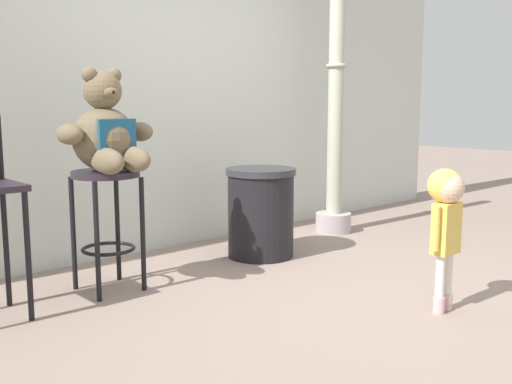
% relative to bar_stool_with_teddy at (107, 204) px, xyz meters
% --- Properties ---
extents(ground_plane, '(24.00, 24.00, 0.00)m').
position_rel_bar_stool_with_teddy_xyz_m(ground_plane, '(0.95, -1.12, -0.56)').
color(ground_plane, gray).
extents(building_wall, '(7.50, 0.30, 3.32)m').
position_rel_bar_stool_with_teddy_xyz_m(building_wall, '(0.95, 0.86, 1.10)').
color(building_wall, silver).
rests_on(building_wall, ground_plane).
extents(bar_stool_with_teddy, '(0.43, 0.43, 0.78)m').
position_rel_bar_stool_with_teddy_xyz_m(bar_stool_with_teddy, '(0.00, 0.00, 0.00)').
color(bar_stool_with_teddy, '#272029').
rests_on(bar_stool_with_teddy, ground_plane).
extents(teddy_bear, '(0.62, 0.56, 0.64)m').
position_rel_bar_stool_with_teddy_xyz_m(teddy_bear, '(0.00, -0.03, 0.45)').
color(teddy_bear, brown).
rests_on(teddy_bear, bar_stool_with_teddy).
extents(child_walking, '(0.26, 0.21, 0.83)m').
position_rel_bar_stool_with_teddy_xyz_m(child_walking, '(1.22, -1.67, 0.04)').
color(child_walking, '#D0A8A8').
rests_on(child_walking, ground_plane).
extents(trash_bin, '(0.55, 0.55, 0.70)m').
position_rel_bar_stool_with_teddy_xyz_m(trash_bin, '(1.30, -0.04, -0.21)').
color(trash_bin, black).
rests_on(trash_bin, ground_plane).
extents(lamppost, '(0.33, 0.33, 2.64)m').
position_rel_bar_stool_with_teddy_xyz_m(lamppost, '(2.41, 0.15, 0.47)').
color(lamppost, '#AEA0A3').
rests_on(lamppost, ground_plane).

